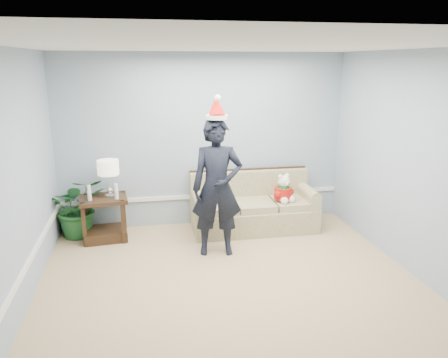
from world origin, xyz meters
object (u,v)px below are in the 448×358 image
Objects in this scene: side_table at (105,223)px; teddy_bear at (283,192)px; sofa at (253,209)px; table_lamp at (108,169)px; houseplant at (78,207)px; man at (217,188)px.

teddy_bear is (2.69, -0.16, 0.38)m from side_table.
sofa is 2.67× the size of side_table.
houseplant is at bearing 157.61° from table_lamp.
sofa is 2.09× the size of houseplant.
sofa is 1.23m from man.
man reaches higher than side_table.
table_lamp is 1.65m from man.
sofa is at bearing -3.97° from houseplant.
side_table is 1.86m from man.
houseplant reaches higher than teddy_bear.
side_table is 1.62× the size of teddy_bear.
houseplant is 3.10m from teddy_bear.
sofa is 0.56m from teddy_bear.
table_lamp is 0.80m from houseplant.
table_lamp is 0.60× the size of houseplant.
houseplant is at bearing 176.80° from sofa.
table_lamp is at bearing 2.74° from side_table.
houseplant is (-0.48, 0.20, -0.61)m from table_lamp.
side_table is at bearing 154.62° from teddy_bear.
table_lamp is 1.23× the size of teddy_bear.
houseplant is at bearing 151.28° from teddy_bear.
houseplant is at bearing 152.11° from side_table.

